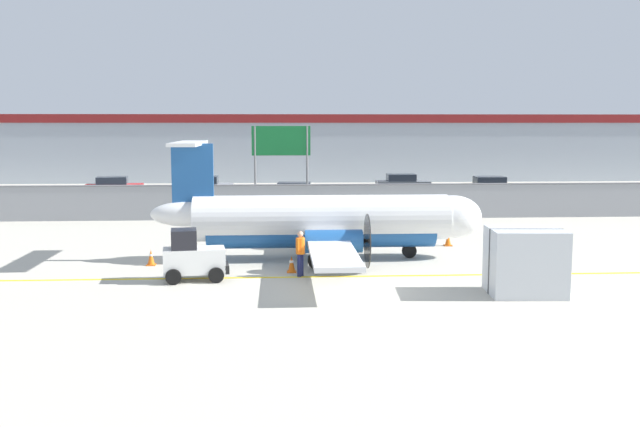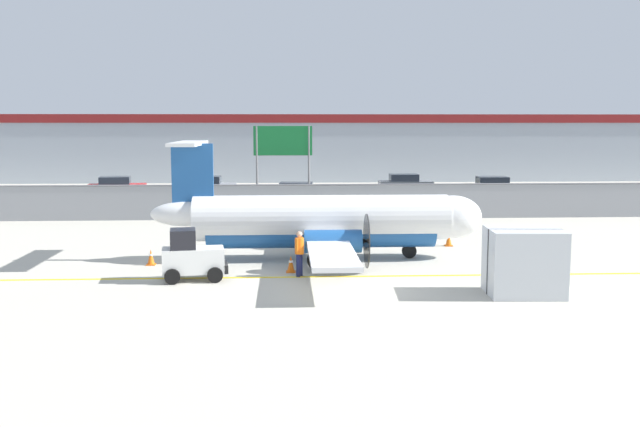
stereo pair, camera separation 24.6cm
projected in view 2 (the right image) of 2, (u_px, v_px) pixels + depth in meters
ground_plane at (342, 276)px, 26.51m from camera, size 140.00×140.00×0.01m
perimeter_fence at (320, 200)px, 42.23m from camera, size 98.00×0.10×2.10m
parking_lot_strip at (313, 198)px, 53.75m from camera, size 98.00×17.00×0.12m
background_building at (305, 147)px, 71.67m from camera, size 91.00×8.10×6.50m
commuter_airplane at (327, 221)px, 29.77m from camera, size 13.86×16.01×4.92m
baggage_tug at (192, 257)px, 25.82m from camera, size 2.46×1.65×1.88m
ground_crew_worker at (299, 251)px, 26.45m from camera, size 0.45×0.53×1.70m
cargo_container at (524, 262)px, 23.65m from camera, size 2.52×2.15×2.20m
traffic_cone_near_left at (291, 264)px, 27.26m from camera, size 0.36×0.36×0.64m
traffic_cone_near_right at (151, 257)px, 28.64m from camera, size 0.36×0.36×0.64m
traffic_cone_far_left at (449, 239)px, 33.08m from camera, size 0.36×0.36×0.64m
traffic_cone_far_right at (340, 263)px, 27.54m from camera, size 0.36×0.36×0.64m
parked_car_0 at (117, 187)px, 53.34m from camera, size 4.38×2.41×1.58m
parked_car_1 at (207, 187)px, 53.73m from camera, size 4.21×2.03×1.58m
parked_car_2 at (298, 194)px, 48.06m from camera, size 4.32×2.27×1.58m
parked_car_3 at (405, 184)px, 56.10m from camera, size 4.23×2.05×1.58m
parked_car_4 at (494, 187)px, 53.30m from camera, size 4.25×2.10×1.58m
highway_sign at (283, 148)px, 43.67m from camera, size 3.60×0.14×5.50m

